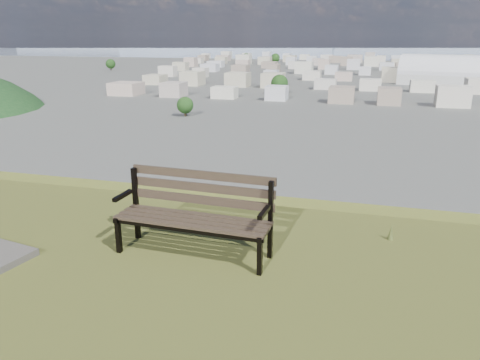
% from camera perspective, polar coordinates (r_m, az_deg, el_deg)
% --- Properties ---
extents(park_bench, '(1.79, 0.65, 0.92)m').
position_cam_1_polar(park_bench, '(5.31, -5.43, -3.61)').
color(park_bench, '#3E2E23').
rests_on(park_bench, hilltop_mesa).
extents(arena, '(56.02, 34.03, 22.06)m').
position_cam_1_polar(arena, '(294.93, 24.06, 11.53)').
color(arena, silver).
rests_on(arena, ground).
extents(city_blocks, '(395.00, 361.00, 7.00)m').
position_cam_1_polar(city_blocks, '(397.54, 15.56, 13.24)').
color(city_blocks, beige).
rests_on(city_blocks, ground).
extents(city_trees, '(406.52, 387.20, 9.98)m').
position_cam_1_polar(city_trees, '(323.41, 10.66, 13.01)').
color(city_trees, '#372B1B').
rests_on(city_trees, ground).
extents(bay_water, '(2400.00, 700.00, 0.12)m').
position_cam_1_polar(bay_water, '(902.79, 15.87, 14.93)').
color(bay_water, '#7F8EA2').
rests_on(bay_water, ground).
extents(far_hills, '(2050.00, 340.00, 60.00)m').
position_cam_1_polar(far_hills, '(1406.71, 13.48, 16.77)').
color(far_hills, '#8895A9').
rests_on(far_hills, ground).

